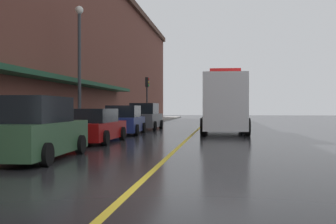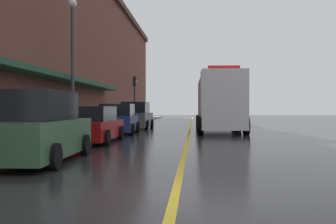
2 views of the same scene
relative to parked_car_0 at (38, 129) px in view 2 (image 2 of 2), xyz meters
The scene contains 14 objects.
ground_plane 21.39m from the parked_car_0, 79.44° to the left, with size 112.00×112.00×0.00m, color #232326.
sidewalk_left 21.15m from the parked_car_0, 96.20° to the left, with size 2.40×70.00×0.15m, color gray.
lane_center_stripe 21.39m from the parked_car_0, 79.44° to the left, with size 0.16×70.00×0.01m, color gold.
brick_building_left 22.05m from the parked_car_0, 110.67° to the left, with size 9.30×64.00×12.54m.
parked_car_0 is the anchor object (origin of this frame).
parked_car_1 6.12m from the parked_car_0, 90.78° to the left, with size 2.06×4.89×1.53m.
parked_car_2 11.95m from the parked_car_0, 90.56° to the left, with size 2.23×4.27×1.71m.
parked_car_3 17.66m from the parked_car_0, 89.80° to the left, with size 2.20×4.30×1.91m.
box_truck 15.19m from the parked_car_0, 67.63° to the left, with size 2.87×7.89×3.75m.
parking_meter_0 14.58m from the parked_car_0, 95.64° to the left, with size 0.14×0.18×1.33m.
parking_meter_1 11.74m from the parked_car_0, 97.02° to the left, with size 0.14×0.18×1.33m.
parking_meter_2 1.69m from the parked_car_0, 148.64° to the left, with size 0.14×0.18×1.33m.
street_lamp_left 10.41m from the parked_car_0, 101.98° to the left, with size 0.44×0.44×6.94m.
traffic_light_near 26.48m from the parked_car_0, 92.98° to the left, with size 0.38×0.36×4.30m.
Camera 2 is at (0.33, -6.50, 1.45)m, focal length 42.45 mm.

